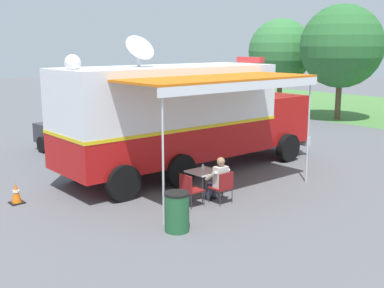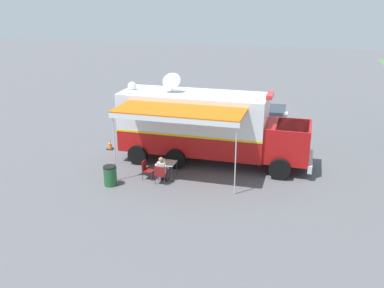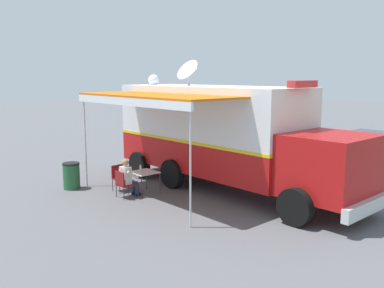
{
  "view_description": "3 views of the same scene",
  "coord_description": "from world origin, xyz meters",
  "px_view_note": "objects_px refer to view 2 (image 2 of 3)",
  "views": [
    {
      "loc": [
        12.07,
        -9.15,
        4.15
      ],
      "look_at": [
        1.58,
        -0.36,
        1.33
      ],
      "focal_mm": 45.25,
      "sensor_mm": 36.0,
      "label": 1
    },
    {
      "loc": [
        19.86,
        5.48,
        8.17
      ],
      "look_at": [
        2.22,
        0.55,
        1.69
      ],
      "focal_mm": 40.36,
      "sensor_mm": 36.0,
      "label": 2
    },
    {
      "loc": [
        10.12,
        10.34,
        3.85
      ],
      "look_at": [
        0.49,
        -0.37,
        1.48
      ],
      "focal_mm": 38.87,
      "sensor_mm": 36.0,
      "label": 3
    }
  ],
  "objects_px": {
    "car_far_corner": "(270,123)",
    "command_truck": "(208,125)",
    "folding_table": "(167,164)",
    "traffic_cone": "(110,144)",
    "water_bottle": "(164,161)",
    "seated_responder": "(162,169)",
    "trash_bin": "(110,176)",
    "folding_chair_beside_table": "(147,168)",
    "folding_chair_at_table": "(161,173)",
    "car_behind_truck": "(201,119)"
  },
  "relations": [
    {
      "from": "seated_responder",
      "to": "car_far_corner",
      "type": "distance_m",
      "value": 8.8
    },
    {
      "from": "water_bottle",
      "to": "folding_chair_beside_table",
      "type": "height_order",
      "value": "water_bottle"
    },
    {
      "from": "water_bottle",
      "to": "seated_responder",
      "type": "bearing_deg",
      "value": 7.53
    },
    {
      "from": "command_truck",
      "to": "traffic_cone",
      "type": "distance_m",
      "value": 5.83
    },
    {
      "from": "car_far_corner",
      "to": "command_truck",
      "type": "bearing_deg",
      "value": -28.08
    },
    {
      "from": "folding_table",
      "to": "car_far_corner",
      "type": "distance_m",
      "value": 8.25
    },
    {
      "from": "command_truck",
      "to": "folding_table",
      "type": "relative_size",
      "value": 11.83
    },
    {
      "from": "seated_responder",
      "to": "car_behind_truck",
      "type": "xyz_separation_m",
      "value": [
        -7.56,
        -0.12,
        0.23
      ]
    },
    {
      "from": "car_far_corner",
      "to": "folding_chair_at_table",
      "type": "bearing_deg",
      "value": -26.35
    },
    {
      "from": "folding_chair_at_table",
      "to": "trash_bin",
      "type": "relative_size",
      "value": 0.96
    },
    {
      "from": "water_bottle",
      "to": "folding_chair_beside_table",
      "type": "distance_m",
      "value": 0.88
    },
    {
      "from": "command_truck",
      "to": "car_behind_truck",
      "type": "distance_m",
      "value": 4.94
    },
    {
      "from": "water_bottle",
      "to": "folding_chair_beside_table",
      "type": "bearing_deg",
      "value": -66.6
    },
    {
      "from": "water_bottle",
      "to": "trash_bin",
      "type": "distance_m",
      "value": 2.54
    },
    {
      "from": "command_truck",
      "to": "car_behind_truck",
      "type": "relative_size",
      "value": 2.2
    },
    {
      "from": "water_bottle",
      "to": "car_far_corner",
      "type": "bearing_deg",
      "value": 150.99
    },
    {
      "from": "traffic_cone",
      "to": "folding_table",
      "type": "bearing_deg",
      "value": 56.76
    },
    {
      "from": "water_bottle",
      "to": "car_behind_truck",
      "type": "bearing_deg",
      "value": -179.63
    },
    {
      "from": "folding_chair_at_table",
      "to": "trash_bin",
      "type": "distance_m",
      "value": 2.24
    },
    {
      "from": "folding_chair_at_table",
      "to": "command_truck",
      "type": "bearing_deg",
      "value": 156.42
    },
    {
      "from": "folding_table",
      "to": "traffic_cone",
      "type": "xyz_separation_m",
      "value": [
        -2.76,
        -4.21,
        -0.39
      ]
    },
    {
      "from": "seated_responder",
      "to": "trash_bin",
      "type": "height_order",
      "value": "seated_responder"
    },
    {
      "from": "folding_chair_beside_table",
      "to": "car_behind_truck",
      "type": "height_order",
      "value": "car_behind_truck"
    },
    {
      "from": "command_truck",
      "to": "folding_chair_beside_table",
      "type": "distance_m",
      "value": 3.81
    },
    {
      "from": "command_truck",
      "to": "traffic_cone",
      "type": "xyz_separation_m",
      "value": [
        -0.4,
        -5.57,
        -1.66
      ]
    },
    {
      "from": "folding_table",
      "to": "traffic_cone",
      "type": "relative_size",
      "value": 1.38
    },
    {
      "from": "trash_bin",
      "to": "command_truck",
      "type": "bearing_deg",
      "value": 137.97
    },
    {
      "from": "water_bottle",
      "to": "folding_chair_at_table",
      "type": "relative_size",
      "value": 0.26
    },
    {
      "from": "seated_responder",
      "to": "car_far_corner",
      "type": "bearing_deg",
      "value": 153.1
    },
    {
      "from": "folding_chair_beside_table",
      "to": "command_truck",
      "type": "bearing_deg",
      "value": 141.35
    },
    {
      "from": "folding_chair_beside_table",
      "to": "car_far_corner",
      "type": "bearing_deg",
      "value": 147.8
    },
    {
      "from": "folding_chair_at_table",
      "to": "seated_responder",
      "type": "relative_size",
      "value": 0.7
    },
    {
      "from": "folding_chair_beside_table",
      "to": "traffic_cone",
      "type": "height_order",
      "value": "folding_chair_beside_table"
    },
    {
      "from": "folding_chair_at_table",
      "to": "car_far_corner",
      "type": "distance_m",
      "value": 8.98
    },
    {
      "from": "folding_table",
      "to": "seated_responder",
      "type": "distance_m",
      "value": 0.61
    },
    {
      "from": "water_bottle",
      "to": "traffic_cone",
      "type": "height_order",
      "value": "water_bottle"
    },
    {
      "from": "car_behind_truck",
      "to": "car_far_corner",
      "type": "bearing_deg",
      "value": 93.99
    },
    {
      "from": "folding_chair_beside_table",
      "to": "folding_table",
      "type": "bearing_deg",
      "value": 115.05
    },
    {
      "from": "traffic_cone",
      "to": "car_behind_truck",
      "type": "height_order",
      "value": "car_behind_truck"
    },
    {
      "from": "folding_chair_beside_table",
      "to": "car_far_corner",
      "type": "height_order",
      "value": "car_far_corner"
    },
    {
      "from": "folding_table",
      "to": "seated_responder",
      "type": "bearing_deg",
      "value": -2.15
    },
    {
      "from": "folding_chair_beside_table",
      "to": "seated_responder",
      "type": "height_order",
      "value": "seated_responder"
    },
    {
      "from": "trash_bin",
      "to": "car_behind_truck",
      "type": "height_order",
      "value": "car_behind_truck"
    },
    {
      "from": "folding_chair_at_table",
      "to": "folding_chair_beside_table",
      "type": "distance_m",
      "value": 0.92
    },
    {
      "from": "water_bottle",
      "to": "seated_responder",
      "type": "xyz_separation_m",
      "value": [
        0.54,
        0.07,
        -0.18
      ]
    },
    {
      "from": "water_bottle",
      "to": "traffic_cone",
      "type": "bearing_deg",
      "value": -124.5
    },
    {
      "from": "command_truck",
      "to": "car_far_corner",
      "type": "xyz_separation_m",
      "value": [
        -4.87,
        2.6,
        -1.06
      ]
    },
    {
      "from": "folding_chair_at_table",
      "to": "folding_chair_beside_table",
      "type": "height_order",
      "value": "same"
    },
    {
      "from": "car_far_corner",
      "to": "folding_table",
      "type": "bearing_deg",
      "value": -28.68
    },
    {
      "from": "command_truck",
      "to": "folding_chair_beside_table",
      "type": "bearing_deg",
      "value": -38.65
    }
  ]
}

